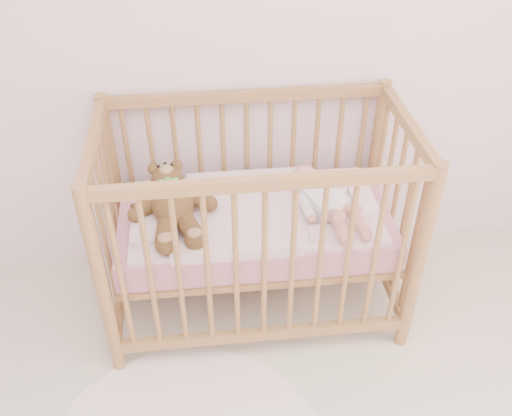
{
  "coord_description": "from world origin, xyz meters",
  "views": [
    {
      "loc": [
        -0.14,
        -0.41,
        2.13
      ],
      "look_at": [
        0.08,
        1.55,
        0.62
      ],
      "focal_mm": 40.0,
      "sensor_mm": 36.0,
      "label": 1
    }
  ],
  "objects": [
    {
      "name": "mattress",
      "position": [
        0.08,
        1.6,
        0.49
      ],
      "size": [
        1.22,
        0.62,
        0.13
      ],
      "primitive_type": "cube",
      "color": "#C57B8A",
      "rests_on": "crib"
    },
    {
      "name": "crib",
      "position": [
        0.08,
        1.6,
        0.5
      ],
      "size": [
        1.36,
        0.76,
        1.0
      ],
      "primitive_type": null,
      "color": "#AA8248",
      "rests_on": "floor"
    },
    {
      "name": "baby",
      "position": [
        0.39,
        1.58,
        0.64
      ],
      "size": [
        0.44,
        0.62,
        0.14
      ],
      "primitive_type": null,
      "rotation": [
        0.0,
        0.0,
        0.33
      ],
      "color": "white",
      "rests_on": "blanket"
    },
    {
      "name": "wall_back",
      "position": [
        0.0,
        2.0,
        1.35
      ],
      "size": [
        4.0,
        0.02,
        2.7
      ],
      "primitive_type": "cube",
      "color": "white",
      "rests_on": "floor"
    },
    {
      "name": "teddy_bear",
      "position": [
        -0.28,
        1.58,
        0.65
      ],
      "size": [
        0.48,
        0.63,
        0.16
      ],
      "primitive_type": null,
      "rotation": [
        0.0,
        0.0,
        0.14
      ],
      "color": "brown",
      "rests_on": "blanket"
    },
    {
      "name": "blanket",
      "position": [
        0.08,
        1.6,
        0.56
      ],
      "size": [
        1.1,
        0.58,
        0.06
      ],
      "primitive_type": null,
      "color": "#F2A6B6",
      "rests_on": "mattress"
    }
  ]
}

